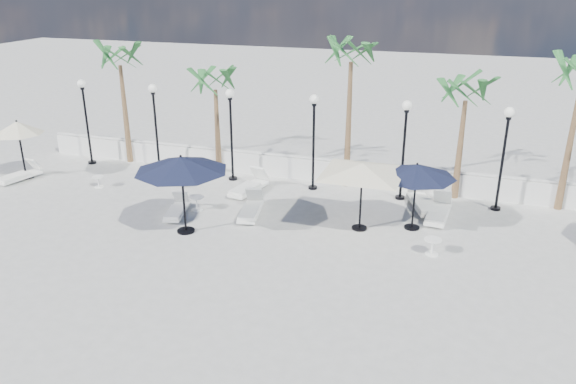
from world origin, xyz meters
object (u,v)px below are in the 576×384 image
(lounger_2, at_px, (177,210))
(lounger_6, at_px, (423,202))
(parasol_navy_mid, at_px, (417,171))
(parasol_cream_small, at_px, (18,129))
(lounger_4, at_px, (249,186))
(lounger_5, at_px, (438,212))
(parasol_navy_left, at_px, (181,164))
(parasol_cream_sq_a, at_px, (363,164))
(lounger_3, at_px, (251,209))
(lounger_1, at_px, (20,175))
(lounger_0, at_px, (192,174))

(lounger_2, relative_size, lounger_6, 0.80)
(parasol_navy_mid, relative_size, parasol_cream_small, 1.05)
(lounger_4, bearing_deg, lounger_2, -109.00)
(lounger_5, relative_size, parasol_navy_left, 0.69)
(parasol_navy_mid, xyz_separation_m, parasol_cream_sq_a, (-1.70, -0.61, 0.26))
(parasol_navy_left, bearing_deg, parasol_cream_small, 163.14)
(lounger_2, xyz_separation_m, parasol_cream_small, (-8.06, 1.60, 1.93))
(lounger_3, xyz_separation_m, lounger_5, (6.42, 1.80, 0.01))
(lounger_3, bearing_deg, lounger_1, 166.65)
(lounger_1, distance_m, lounger_3, 10.62)
(lounger_6, bearing_deg, parasol_navy_mid, -116.26)
(lounger_3, height_order, lounger_5, lounger_5)
(parasol_cream_small, bearing_deg, parasol_navy_left, -16.86)
(parasol_navy_left, bearing_deg, parasol_cream_sq_a, 20.13)
(lounger_1, bearing_deg, lounger_5, 18.03)
(lounger_5, height_order, lounger_6, lounger_6)
(lounger_0, distance_m, lounger_3, 4.63)
(parasol_navy_mid, bearing_deg, lounger_4, 168.04)
(lounger_4, relative_size, parasol_navy_mid, 0.83)
(lounger_2, distance_m, parasol_navy_left, 2.63)
(lounger_4, relative_size, lounger_6, 0.96)
(lounger_4, distance_m, parasol_cream_sq_a, 5.62)
(parasol_navy_left, bearing_deg, lounger_3, 50.23)
(lounger_0, xyz_separation_m, parasol_cream_small, (-6.87, -1.93, 1.90))
(lounger_2, relative_size, parasol_navy_mid, 0.69)
(lounger_2, height_order, parasol_cream_small, parasol_cream_small)
(parasol_cream_sq_a, bearing_deg, lounger_3, -178.47)
(parasol_navy_mid, distance_m, parasol_cream_small, 16.24)
(lounger_5, xyz_separation_m, parasol_navy_left, (-8.02, -3.72, 2.13))
(parasol_cream_small, bearing_deg, lounger_6, 6.03)
(lounger_4, xyz_separation_m, lounger_6, (6.72, 0.45, 0.01))
(lounger_6, height_order, parasol_cream_sq_a, parasol_cream_sq_a)
(lounger_6, bearing_deg, parasol_cream_small, 165.47)
(lounger_1, xyz_separation_m, lounger_3, (10.61, -0.45, 0.01))
(lounger_6, distance_m, parasol_navy_left, 8.91)
(parasol_navy_mid, distance_m, parasol_cream_sq_a, 1.82)
(lounger_6, distance_m, parasol_cream_small, 16.62)
(lounger_0, bearing_deg, lounger_3, -31.17)
(lounger_0, distance_m, parasol_navy_left, 5.56)
(lounger_5, xyz_separation_m, parasol_cream_sq_a, (-2.49, -1.70, 2.08))
(lounger_2, height_order, parasol_cream_sq_a, parasol_cream_sq_a)
(lounger_5, height_order, parasol_cream_small, parasol_cream_small)
(lounger_4, bearing_deg, lounger_3, -56.07)
(lounger_1, distance_m, lounger_6, 16.55)
(lounger_0, bearing_deg, parasol_cream_sq_a, -13.89)
(lounger_2, bearing_deg, parasol_cream_small, 154.66)
(parasol_navy_mid, height_order, parasol_cream_small, parasol_cream_small)
(lounger_2, bearing_deg, parasol_navy_left, -64.06)
(parasol_cream_sq_a, bearing_deg, parasol_cream_small, 177.23)
(lounger_2, xyz_separation_m, lounger_6, (8.36, 3.34, 0.05))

